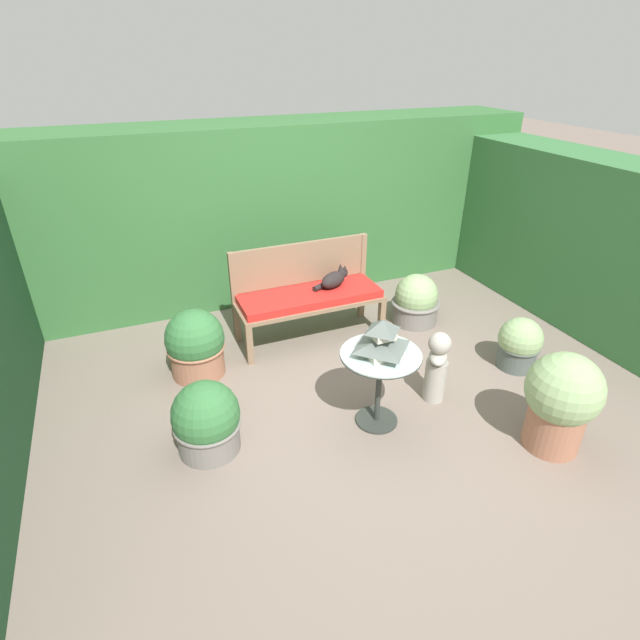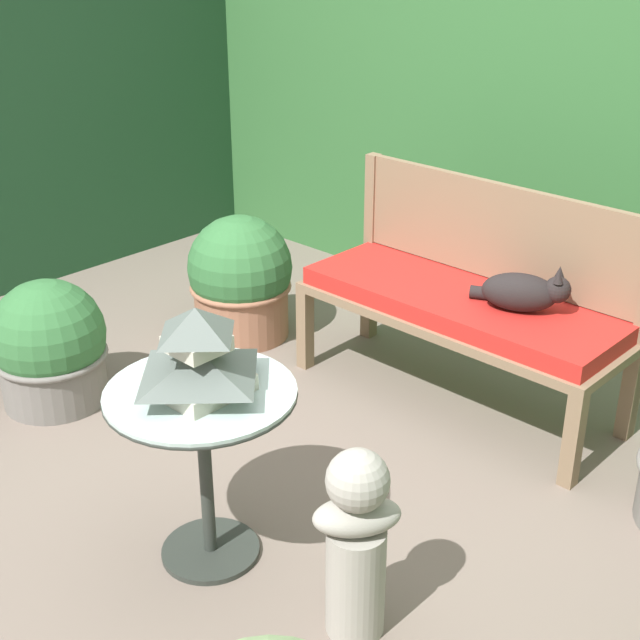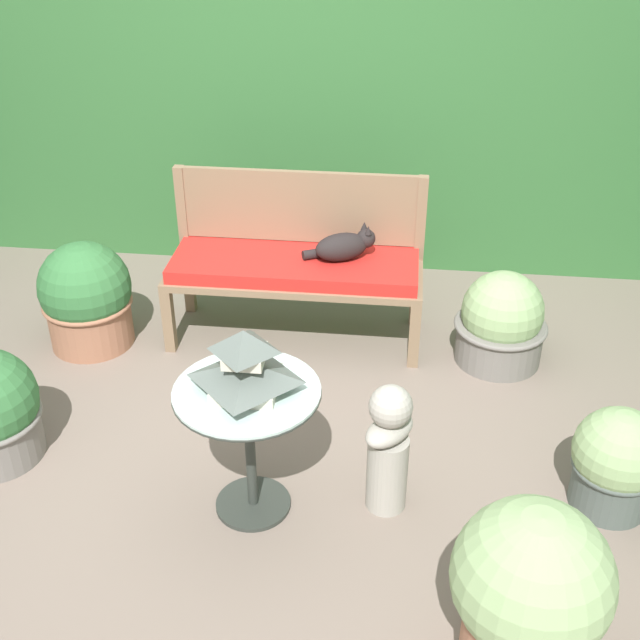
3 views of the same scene
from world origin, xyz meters
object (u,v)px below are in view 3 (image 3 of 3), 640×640
garden_bench (295,271)px  garden_bust (388,446)px  potted_plant_table_near (528,598)px  potted_plant_table_far (616,462)px  pagoda_birdhouse (245,365)px  cat (344,246)px  patio_table (248,417)px  potted_plant_patio_mid (501,323)px  potted_plant_path_edge (87,298)px

garden_bench → garden_bust: bearing=-66.2°
garden_bench → garden_bust: 1.47m
potted_plant_table_near → potted_plant_table_far: bearing=61.9°
pagoda_birdhouse → cat: bearing=79.6°
patio_table → garden_bust: size_ratio=1.00×
garden_bench → potted_plant_table_near: (1.08, -2.15, -0.02)m
patio_table → potted_plant_table_far: (1.56, 0.19, -0.26)m
patio_table → pagoda_birdhouse: 0.26m
cat → patio_table: 1.48m
potted_plant_patio_mid → potted_plant_table_far: size_ratio=1.09×
patio_table → potted_plant_path_edge: 1.70m
potted_plant_patio_mid → potted_plant_table_far: (0.40, -1.11, 0.00)m
patio_table → potted_plant_table_far: patio_table is taller
cat → potted_plant_path_edge: bearing=163.6°
garden_bust → patio_table: bearing=134.6°
garden_bust → potted_plant_path_edge: 2.10m
garden_bench → cat: (0.27, 0.04, 0.16)m
pagoda_birdhouse → garden_bust: 0.73m
potted_plant_path_edge → potted_plant_table_far: size_ratio=1.27×
potted_plant_patio_mid → potted_plant_table_near: 2.04m
cat → potted_plant_patio_mid: (0.89, -0.15, -0.35)m
patio_table → potted_plant_path_edge: (-1.18, 1.22, -0.20)m
garden_bench → potted_plant_path_edge: (-1.17, -0.20, -0.14)m
potted_plant_path_edge → potted_plant_patio_mid: size_ratio=1.16×
potted_plant_table_near → patio_table: bearing=145.6°
garden_bench → potted_plant_table_near: 2.40m
garden_bust → potted_plant_path_edge: (-1.76, 1.14, -0.03)m
garden_bench → potted_plant_path_edge: size_ratio=2.30×
pagoda_birdhouse → patio_table: bearing=-91.8°
potted_plant_path_edge → potted_plant_table_far: 2.93m
potted_plant_table_far → potted_plant_table_near: bearing=-118.1°
patio_table → potted_plant_patio_mid: bearing=48.3°
pagoda_birdhouse → garden_bust: pagoda_birdhouse is taller
patio_table → potted_plant_table_far: bearing=7.0°
potted_plant_path_edge → potted_plant_table_far: (2.74, -1.02, -0.06)m
cat → potted_plant_path_edge: cat is taller
garden_bench → potted_plant_patio_mid: (1.17, -0.11, -0.19)m
cat → pagoda_birdhouse: pagoda_birdhouse is taller
cat → potted_plant_table_far: bearing=-69.9°
garden_bust → pagoda_birdhouse: bearing=134.6°
garden_bust → potted_plant_table_far: size_ratio=1.28×
patio_table → potted_plant_table_near: 1.30m
garden_bench → garden_bust: (0.59, -1.34, -0.10)m
cat → potted_plant_table_far: (1.30, -1.26, -0.35)m
garden_bench → potted_plant_patio_mid: potted_plant_patio_mid is taller
patio_table → potted_plant_table_near: (1.07, -0.73, -0.08)m
pagoda_birdhouse → potted_plant_table_near: (1.07, -0.73, -0.34)m
cat → garden_bust: size_ratio=0.65×
cat → potted_plant_table_near: (0.80, -2.18, -0.17)m
potted_plant_table_near → pagoda_birdhouse: bearing=145.6°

